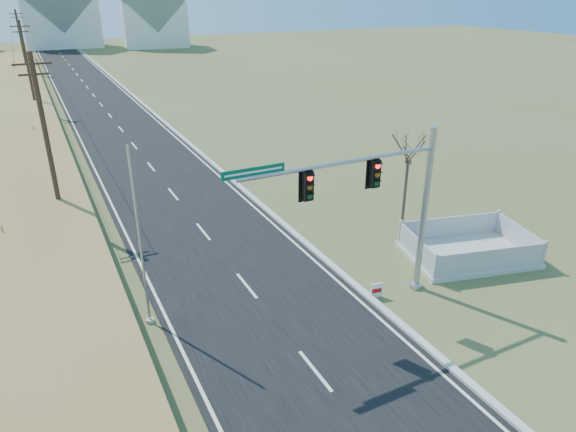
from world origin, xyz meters
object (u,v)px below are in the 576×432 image
Objects in this scene: bare_tree at (410,146)px; flagpole at (142,258)px; fence_enclosure at (467,251)px; traffic_signal_mast at (389,202)px; open_sign at (376,290)px.

flagpole is at bearing -167.55° from bare_tree.
bare_tree reaches higher than fence_enclosure.
traffic_signal_mast is 9.43m from flagpole.
open_sign is at bearing -15.72° from flagpole.
flagpole is 15.06m from bare_tree.
bare_tree reaches higher than open_sign.
fence_enclosure is 0.92× the size of flagpole.
open_sign is at bearing -157.28° from fence_enclosure.
fence_enclosure is at bearing -5.72° from flagpole.
traffic_signal_mast is at bearing -156.03° from fence_enclosure.
open_sign is (-6.00, -1.00, 0.08)m from fence_enclosure.
fence_enclosure is at bearing 20.60° from open_sign.
fence_enclosure is 9.87× the size of open_sign.
flagpole is (-8.80, 2.48, 2.47)m from open_sign.
traffic_signal_mast is 1.37× the size of fence_enclosure.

